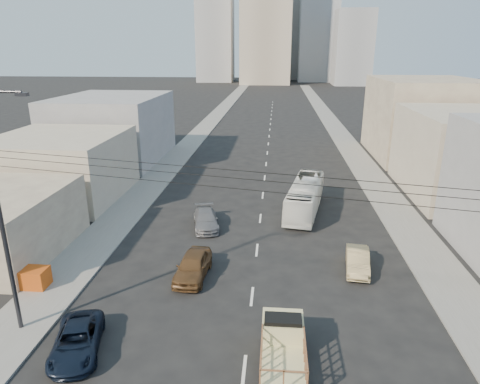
# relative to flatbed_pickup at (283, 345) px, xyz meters

# --- Properties ---
(sidewalk_left) EXTENTS (3.50, 180.00, 0.12)m
(sidewalk_left) POSITION_rel_flatbed_pickup_xyz_m (-13.43, 67.50, -1.03)
(sidewalk_left) COLOR slate
(sidewalk_left) RESTS_ON ground
(sidewalk_right) EXTENTS (3.50, 180.00, 0.12)m
(sidewalk_right) POSITION_rel_flatbed_pickup_xyz_m (10.07, 67.50, -1.03)
(sidewalk_right) COLOR slate
(sidewalk_right) RESTS_ON ground
(lane_dashes) EXTENTS (0.15, 104.00, 0.01)m
(lane_dashes) POSITION_rel_flatbed_pickup_xyz_m (-1.68, 50.50, -1.09)
(lane_dashes) COLOR silver
(lane_dashes) RESTS_ON ground
(flatbed_pickup) EXTENTS (1.95, 4.41, 1.90)m
(flatbed_pickup) POSITION_rel_flatbed_pickup_xyz_m (0.00, 0.00, 0.00)
(flatbed_pickup) COLOR #CCC489
(flatbed_pickup) RESTS_ON ground
(navy_pickup) EXTENTS (3.14, 4.84, 1.24)m
(navy_pickup) POSITION_rel_flatbed_pickup_xyz_m (-9.53, 0.06, -0.47)
(navy_pickup) COLOR black
(navy_pickup) RESTS_ON ground
(city_bus) EXTENTS (4.06, 10.05, 2.73)m
(city_bus) POSITION_rel_flatbed_pickup_xyz_m (2.10, 19.58, 0.27)
(city_bus) COLOR white
(city_bus) RESTS_ON ground
(sedan_brown) EXTENTS (2.04, 4.56, 1.52)m
(sedan_brown) POSITION_rel_flatbed_pickup_xyz_m (-5.46, 7.42, -0.33)
(sedan_brown) COLOR brown
(sedan_brown) RESTS_ON ground
(sedan_tan) EXTENTS (1.87, 4.10, 1.30)m
(sedan_tan) POSITION_rel_flatbed_pickup_xyz_m (4.87, 9.18, -0.44)
(sedan_tan) COLOR tan
(sedan_tan) RESTS_ON ground
(sedan_grey) EXTENTS (2.82, 4.83, 1.32)m
(sedan_grey) POSITION_rel_flatbed_pickup_xyz_m (-5.94, 15.27, -0.44)
(sedan_grey) COLOR slate
(sedan_grey) RESTS_ON ground
(streetlamp_left) EXTENTS (2.36, 0.25, 12.00)m
(streetlamp_left) POSITION_rel_flatbed_pickup_xyz_m (-13.07, 1.50, 5.34)
(streetlamp_left) COLOR #2D2D33
(streetlamp_left) RESTS_ON ground
(overhead_wires) EXTENTS (23.01, 5.02, 0.72)m
(overhead_wires) POSITION_rel_flatbed_pickup_xyz_m (-1.68, -1.00, 7.87)
(overhead_wires) COLOR black
(overhead_wires) RESTS_ON ground
(crate_stack) EXTENTS (1.80, 1.20, 1.14)m
(crate_stack) POSITION_rel_flatbed_pickup_xyz_m (-14.68, 5.32, -0.40)
(crate_stack) COLOR #BB4911
(crate_stack) RESTS_ON sidewalk_left
(bldg_right_mid) EXTENTS (11.00, 14.00, 8.00)m
(bldg_right_mid) POSITION_rel_flatbed_pickup_xyz_m (17.82, 25.50, 2.91)
(bldg_right_mid) COLOR #A99D88
(bldg_right_mid) RESTS_ON ground
(bldg_right_far) EXTENTS (12.00, 16.00, 10.00)m
(bldg_right_far) POSITION_rel_flatbed_pickup_xyz_m (18.32, 41.50, 3.91)
(bldg_right_far) COLOR gray
(bldg_right_far) RESTS_ON ground
(bldg_left_mid) EXTENTS (11.00, 12.00, 6.00)m
(bldg_left_mid) POSITION_rel_flatbed_pickup_xyz_m (-20.68, 21.50, 1.91)
(bldg_left_mid) COLOR #A99D88
(bldg_left_mid) RESTS_ON ground
(bldg_left_far) EXTENTS (12.00, 16.00, 8.00)m
(bldg_left_far) POSITION_rel_flatbed_pickup_xyz_m (-21.18, 36.50, 2.91)
(bldg_left_far) COLOR gray
(bldg_left_far) RESTS_ON ground
(high_rise_tower) EXTENTS (20.00, 20.00, 60.00)m
(high_rise_tower) POSITION_rel_flatbed_pickup_xyz_m (-5.68, 167.50, 28.91)
(high_rise_tower) COLOR tan
(high_rise_tower) RESTS_ON ground
(midrise_ne) EXTENTS (16.00, 16.00, 40.00)m
(midrise_ne) POSITION_rel_flatbed_pickup_xyz_m (16.32, 182.50, 18.91)
(midrise_ne) COLOR #93969B
(midrise_ne) RESTS_ON ground
(midrise_nw) EXTENTS (15.00, 15.00, 34.00)m
(midrise_nw) POSITION_rel_flatbed_pickup_xyz_m (-27.68, 177.50, 15.91)
(midrise_nw) COLOR #93969B
(midrise_nw) RESTS_ON ground
(midrise_back) EXTENTS (18.00, 18.00, 44.00)m
(midrise_back) POSITION_rel_flatbed_pickup_xyz_m (4.32, 197.50, 20.91)
(midrise_back) COLOR gray
(midrise_back) RESTS_ON ground
(midrise_east) EXTENTS (14.00, 14.00, 28.00)m
(midrise_east) POSITION_rel_flatbed_pickup_xyz_m (28.32, 162.50, 12.91)
(midrise_east) COLOR #93969B
(midrise_east) RESTS_ON ground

